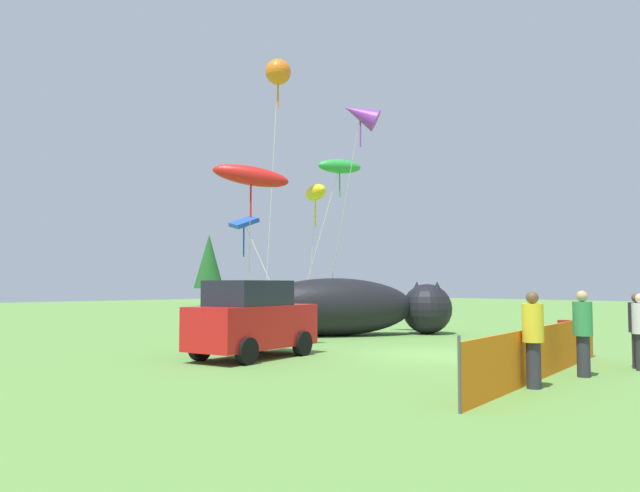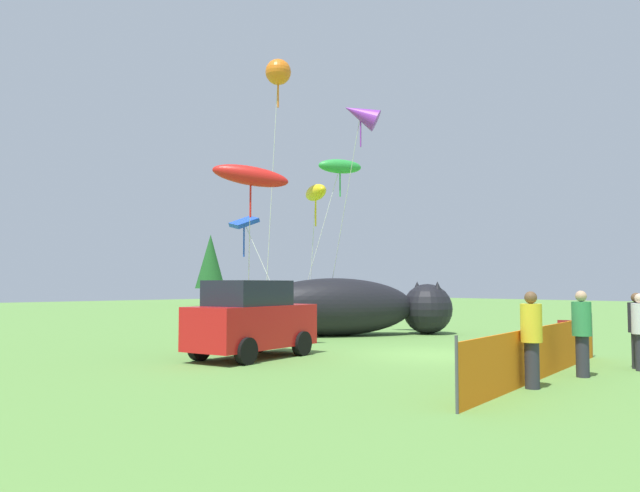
{
  "view_description": "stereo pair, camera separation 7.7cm",
  "coord_description": "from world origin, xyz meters",
  "px_view_note": "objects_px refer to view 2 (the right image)",
  "views": [
    {
      "loc": [
        -14.48,
        -10.53,
        2.0
      ],
      "look_at": [
        0.57,
        5.12,
        3.31
      ],
      "focal_mm": 35.0,
      "sensor_mm": 36.0,
      "label": 1
    },
    {
      "loc": [
        -14.42,
        -10.58,
        2.0
      ],
      "look_at": [
        0.57,
        5.12,
        3.31
      ],
      "focal_mm": 35.0,
      "sensor_mm": 36.0,
      "label": 2
    }
  ],
  "objects_px": {
    "kite_orange_flower": "(278,73)",
    "inflatable_cat": "(352,309)",
    "spectator_in_blue_shirt": "(582,330)",
    "kite_green_fish": "(340,167)",
    "kite_blue_box": "(245,224)",
    "spectator_in_white_shirt": "(637,327)",
    "kite_purple_delta": "(360,115)",
    "spectator_in_yellow_shirt": "(531,335)",
    "parked_car": "(251,320)",
    "kite_red_lizard": "(251,176)",
    "folding_chair": "(567,332)",
    "kite_yellow_hero": "(316,193)"
  },
  "relations": [
    {
      "from": "kite_orange_flower",
      "to": "inflatable_cat",
      "type": "bearing_deg",
      "value": -5.78
    },
    {
      "from": "spectator_in_blue_shirt",
      "to": "kite_green_fish",
      "type": "distance_m",
      "value": 14.97
    },
    {
      "from": "spectator_in_blue_shirt",
      "to": "kite_blue_box",
      "type": "bearing_deg",
      "value": 86.7
    },
    {
      "from": "spectator_in_white_shirt",
      "to": "kite_purple_delta",
      "type": "height_order",
      "value": "kite_purple_delta"
    },
    {
      "from": "spectator_in_blue_shirt",
      "to": "spectator_in_yellow_shirt",
      "type": "bearing_deg",
      "value": 179.24
    },
    {
      "from": "parked_car",
      "to": "kite_red_lizard",
      "type": "distance_m",
      "value": 4.94
    },
    {
      "from": "folding_chair",
      "to": "kite_orange_flower",
      "type": "distance_m",
      "value": 13.16
    },
    {
      "from": "folding_chair",
      "to": "kite_yellow_hero",
      "type": "relative_size",
      "value": 0.15
    },
    {
      "from": "spectator_in_yellow_shirt",
      "to": "spectator_in_white_shirt",
      "type": "xyz_separation_m",
      "value": [
        4.43,
        -0.35,
        -0.04
      ]
    },
    {
      "from": "spectator_in_white_shirt",
      "to": "kite_blue_box",
      "type": "relative_size",
      "value": 0.39
    },
    {
      "from": "inflatable_cat",
      "to": "spectator_in_white_shirt",
      "type": "height_order",
      "value": "inflatable_cat"
    },
    {
      "from": "kite_yellow_hero",
      "to": "spectator_in_blue_shirt",
      "type": "bearing_deg",
      "value": -104.29
    },
    {
      "from": "parked_car",
      "to": "kite_orange_flower",
      "type": "relative_size",
      "value": 0.41
    },
    {
      "from": "kite_red_lizard",
      "to": "kite_orange_flower",
      "type": "xyz_separation_m",
      "value": [
        2.43,
        1.6,
        4.25
      ]
    },
    {
      "from": "parked_car",
      "to": "spectator_in_blue_shirt",
      "type": "bearing_deg",
      "value": -80.84
    },
    {
      "from": "folding_chair",
      "to": "kite_green_fish",
      "type": "relative_size",
      "value": 0.12
    },
    {
      "from": "kite_purple_delta",
      "to": "spectator_in_blue_shirt",
      "type": "bearing_deg",
      "value": -112.96
    },
    {
      "from": "inflatable_cat",
      "to": "kite_red_lizard",
      "type": "distance_m",
      "value": 7.4
    },
    {
      "from": "kite_yellow_hero",
      "to": "inflatable_cat",
      "type": "bearing_deg",
      "value": -25.29
    },
    {
      "from": "parked_car",
      "to": "kite_yellow_hero",
      "type": "distance_m",
      "value": 8.36
    },
    {
      "from": "folding_chair",
      "to": "spectator_in_white_shirt",
      "type": "height_order",
      "value": "spectator_in_white_shirt"
    },
    {
      "from": "folding_chair",
      "to": "kite_green_fish",
      "type": "height_order",
      "value": "kite_green_fish"
    },
    {
      "from": "parked_car",
      "to": "kite_blue_box",
      "type": "distance_m",
      "value": 7.38
    },
    {
      "from": "spectator_in_white_shirt",
      "to": "kite_green_fish",
      "type": "bearing_deg",
      "value": 76.24
    },
    {
      "from": "spectator_in_white_shirt",
      "to": "folding_chair",
      "type": "bearing_deg",
      "value": 44.91
    },
    {
      "from": "spectator_in_white_shirt",
      "to": "kite_orange_flower",
      "type": "height_order",
      "value": "kite_orange_flower"
    },
    {
      "from": "parked_car",
      "to": "spectator_in_yellow_shirt",
      "type": "bearing_deg",
      "value": -95.95
    },
    {
      "from": "inflatable_cat",
      "to": "spectator_in_yellow_shirt",
      "type": "xyz_separation_m",
      "value": [
        -6.39,
        -10.78,
        -0.01
      ]
    },
    {
      "from": "kite_purple_delta",
      "to": "kite_orange_flower",
      "type": "xyz_separation_m",
      "value": [
        -3.66,
        0.66,
        0.96
      ]
    },
    {
      "from": "inflatable_cat",
      "to": "kite_green_fish",
      "type": "xyz_separation_m",
      "value": [
        1.2,
        1.8,
        5.95
      ]
    },
    {
      "from": "kite_blue_box",
      "to": "parked_car",
      "type": "bearing_deg",
      "value": -124.97
    },
    {
      "from": "parked_car",
      "to": "inflatable_cat",
      "type": "distance_m",
      "value": 7.96
    },
    {
      "from": "folding_chair",
      "to": "spectator_in_white_shirt",
      "type": "distance_m",
      "value": 4.52
    },
    {
      "from": "kite_red_lizard",
      "to": "spectator_in_blue_shirt",
      "type": "bearing_deg",
      "value": -80.26
    },
    {
      "from": "inflatable_cat",
      "to": "kite_blue_box",
      "type": "bearing_deg",
      "value": 176.82
    },
    {
      "from": "spectator_in_yellow_shirt",
      "to": "kite_green_fish",
      "type": "xyz_separation_m",
      "value": [
        7.59,
        12.58,
        5.96
      ]
    },
    {
      "from": "parked_car",
      "to": "spectator_in_blue_shirt",
      "type": "distance_m",
      "value": 8.21
    },
    {
      "from": "parked_car",
      "to": "folding_chair",
      "type": "bearing_deg",
      "value": -41.91
    },
    {
      "from": "inflatable_cat",
      "to": "kite_blue_box",
      "type": "xyz_separation_m",
      "value": [
        -3.48,
        2.25,
        3.22
      ]
    },
    {
      "from": "parked_car",
      "to": "spectator_in_white_shirt",
      "type": "height_order",
      "value": "parked_car"
    },
    {
      "from": "spectator_in_yellow_shirt",
      "to": "spectator_in_white_shirt",
      "type": "relative_size",
      "value": 1.04
    },
    {
      "from": "spectator_in_white_shirt",
      "to": "kite_red_lizard",
      "type": "xyz_separation_m",
      "value": [
        -3.91,
        9.88,
        4.37
      ]
    },
    {
      "from": "folding_chair",
      "to": "kite_yellow_hero",
      "type": "distance_m",
      "value": 10.23
    },
    {
      "from": "spectator_in_blue_shirt",
      "to": "kite_orange_flower",
      "type": "height_order",
      "value": "kite_orange_flower"
    },
    {
      "from": "parked_car",
      "to": "kite_red_lizard",
      "type": "bearing_deg",
      "value": 41.23
    },
    {
      "from": "parked_car",
      "to": "spectator_in_white_shirt",
      "type": "distance_m",
      "value": 9.56
    },
    {
      "from": "spectator_in_blue_shirt",
      "to": "kite_purple_delta",
      "type": "distance_m",
      "value": 13.72
    },
    {
      "from": "kite_green_fish",
      "to": "kite_red_lizard",
      "type": "height_order",
      "value": "kite_green_fish"
    },
    {
      "from": "kite_blue_box",
      "to": "kite_purple_delta",
      "type": "relative_size",
      "value": 0.49
    },
    {
      "from": "spectator_in_blue_shirt",
      "to": "kite_orange_flower",
      "type": "xyz_separation_m",
      "value": [
        0.79,
        11.16,
        8.58
      ]
    }
  ]
}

